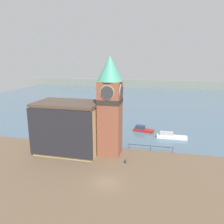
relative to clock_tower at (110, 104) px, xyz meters
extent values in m
plane|color=brown|center=(1.92, -10.37, -9.96)|extent=(160.00, 160.00, 0.00)
cube|color=slate|center=(1.92, 63.17, -9.96)|extent=(160.00, 120.00, 0.00)
cube|color=gray|center=(1.92, 103.17, -7.46)|extent=(180.00, 3.00, 5.00)
cube|color=#232328|center=(7.65, 2.92, -8.91)|extent=(9.26, 0.08, 0.08)
cylinder|color=#232328|center=(3.32, 2.92, -9.43)|extent=(0.07, 0.07, 1.05)
cylinder|color=#232328|center=(7.65, 2.92, -9.43)|extent=(0.07, 0.07, 1.05)
cylinder|color=#232328|center=(11.97, 2.92, -9.43)|extent=(0.07, 0.07, 1.05)
cube|color=brown|center=(-0.01, 0.01, -2.91)|extent=(4.05, 4.05, 14.10)
cube|color=#2D2823|center=(-0.01, 0.01, 0.49)|extent=(4.17, 4.17, 0.90)
cylinder|color=tan|center=(-0.01, -2.08, 2.37)|extent=(2.59, 0.12, 2.59)
cylinder|color=#333338|center=(-0.01, -2.16, 2.37)|extent=(2.36, 0.12, 2.36)
cylinder|color=tan|center=(2.08, 0.01, 2.37)|extent=(0.12, 2.59, 2.59)
cylinder|color=#333338|center=(2.16, 0.01, 2.37)|extent=(0.12, 2.36, 2.36)
cone|color=teal|center=(-0.01, 0.01, 6.48)|extent=(4.66, 4.66, 4.68)
cube|color=tan|center=(-8.20, -0.85, -5.18)|extent=(11.92, 7.45, 9.56)
cube|color=#4C3D33|center=(-8.20, -0.85, -0.15)|extent=(12.32, 7.85, 0.50)
cube|color=#232328|center=(-8.20, -4.72, -4.99)|extent=(12.42, 0.30, 8.80)
cube|color=maroon|center=(5.16, 14.84, -9.64)|extent=(5.32, 2.80, 0.63)
cube|color=navy|center=(4.27, 15.00, -8.89)|extent=(2.43, 1.73, 0.89)
cube|color=silver|center=(12.03, 11.20, -9.58)|extent=(6.87, 1.51, 0.75)
cube|color=#B2B2B2|center=(10.79, 11.19, -8.81)|extent=(3.03, 1.05, 0.81)
cylinder|color=#2D2D33|center=(3.65, -3.49, -9.70)|extent=(0.34, 0.34, 0.51)
sphere|color=#2D2D33|center=(3.65, -3.49, -9.45)|extent=(0.36, 0.36, 0.36)
camera|label=1|loc=(9.61, -38.68, 8.11)|focal=35.00mm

